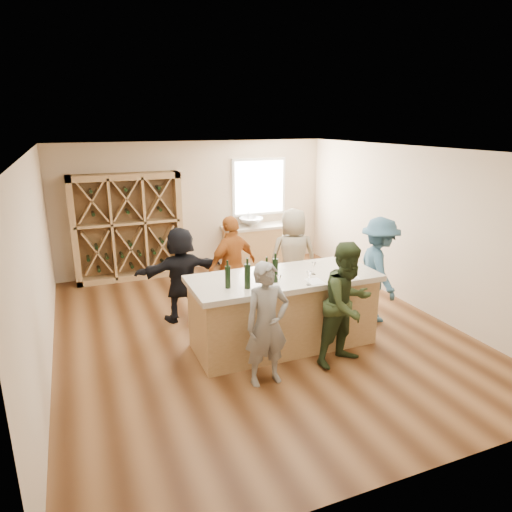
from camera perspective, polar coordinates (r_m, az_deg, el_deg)
name	(u,v)px	position (r m, az deg, el deg)	size (l,w,h in m)	color
floor	(255,331)	(7.44, -0.14, -9.39)	(6.00, 7.00, 0.10)	brown
ceiling	(255,147)	(6.70, -0.15, 13.52)	(6.00, 7.00, 0.10)	white
wall_back	(195,206)	(10.23, -7.65, 6.23)	(6.00, 0.10, 2.80)	#CDB494
wall_front	(415,347)	(4.07, 19.26, -10.74)	(6.00, 0.10, 2.80)	#CDB494
wall_left	(34,268)	(6.49, -26.01, -1.32)	(0.10, 7.00, 2.80)	#CDB494
wall_right	(415,228)	(8.52, 19.28, 3.38)	(0.10, 7.00, 2.80)	#CDB494
window_frame	(259,187)	(10.57, 0.36, 8.63)	(1.30, 0.06, 1.30)	white
window_pane	(259,187)	(10.54, 0.44, 8.60)	(1.18, 0.01, 1.18)	white
wine_rack	(128,227)	(9.76, -15.71, 3.46)	(2.20, 0.45, 2.20)	#A17B4D
back_counter_base	(259,246)	(10.55, 0.41, 1.30)	(1.60, 0.58, 0.86)	#A17B4D
back_counter_top	(259,226)	(10.44, 0.41, 3.73)	(1.70, 0.62, 0.06)	#BCB09A
sink	(251,222)	(10.34, -0.61, 4.30)	(0.54, 0.54, 0.19)	silver
faucet	(248,218)	(10.50, -0.97, 4.80)	(0.02, 0.02, 0.30)	silver
tasting_counter_base	(283,313)	(6.74, 3.43, -7.13)	(2.60, 1.00, 1.00)	#A17B4D
tasting_counter_top	(284,278)	(6.54, 3.52, -2.80)	(2.72, 1.12, 0.08)	#BCB09A
wine_bottle_a	(228,277)	(6.01, -3.55, -2.64)	(0.07, 0.07, 0.30)	black
wine_bottle_b	(247,276)	(5.98, -1.08, -2.55)	(0.08, 0.08, 0.34)	black
wine_bottle_c	(247,273)	(6.18, -1.11, -2.16)	(0.07, 0.07, 0.28)	black
wine_bottle_d	(267,273)	(6.13, 1.34, -2.20)	(0.08, 0.08, 0.31)	black
wine_bottle_e	(275,270)	(6.22, 2.42, -1.80)	(0.08, 0.08, 0.33)	black
wine_glass_a	(279,282)	(6.00, 2.89, -3.23)	(0.07, 0.07, 0.19)	white
wine_glass_b	(309,278)	(6.16, 6.61, -2.73)	(0.08, 0.08, 0.20)	white
wine_glass_c	(344,273)	(6.46, 10.93, -2.16)	(0.07, 0.07, 0.17)	white
wine_glass_d	(314,268)	(6.60, 7.22, -1.55)	(0.07, 0.07, 0.18)	white
wine_glass_e	(350,266)	(6.77, 11.61, -1.24)	(0.07, 0.07, 0.19)	white
tasting_menu_a	(271,288)	(6.05, 1.88, -3.99)	(0.23, 0.31, 0.00)	white
tasting_menu_b	(315,281)	(6.34, 7.39, -3.14)	(0.20, 0.28, 0.00)	white
tasting_menu_c	(350,275)	(6.66, 11.64, -2.40)	(0.22, 0.30, 0.00)	white
person_near_left	(267,324)	(5.68, 1.38, -8.54)	(0.58, 0.42, 1.59)	slate
person_near_right	(347,304)	(6.23, 11.36, -5.93)	(0.83, 0.46, 1.71)	#263319
person_server	(378,270)	(7.72, 15.06, -1.67)	(1.12, 0.52, 1.73)	#335972
person_far_mid	(232,266)	(7.68, -2.97, -1.27)	(1.01, 0.52, 1.72)	#994C19
person_far_right	(293,257)	(8.13, 4.66, -0.16)	(0.85, 0.56, 1.75)	gray
person_far_left	(181,274)	(7.58, -9.33, -2.23)	(1.47, 0.53, 1.59)	black
wine_glass_f	(275,266)	(6.65, 2.41, -1.27)	(0.07, 0.07, 0.18)	white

